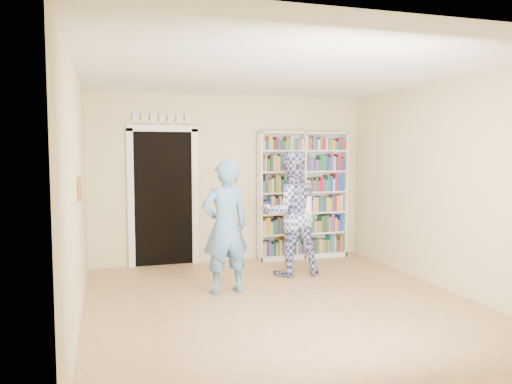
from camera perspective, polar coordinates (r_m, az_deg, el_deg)
floor at (r=6.02m, az=3.08°, el=-12.71°), size 5.00×5.00×0.00m
ceiling at (r=5.81m, az=3.20°, el=13.59°), size 5.00×5.00×0.00m
wall_back at (r=8.15m, az=-2.87°, el=1.54°), size 4.50×0.00×4.50m
wall_left at (r=5.42m, az=-19.81°, el=-0.35°), size 0.00×5.00×5.00m
wall_right at (r=6.86m, az=21.09°, el=0.62°), size 0.00×5.00×5.00m
bookshelf at (r=8.39m, az=5.33°, el=-0.32°), size 1.54×0.29×2.11m
doorway at (r=7.95m, az=-10.55°, el=0.15°), size 1.10×0.08×2.43m
wall_art at (r=5.62m, az=-19.52°, el=0.34°), size 0.03×0.25×0.25m
man_blue at (r=6.32m, az=-3.54°, el=-3.99°), size 0.67×0.49×1.69m
man_plaid at (r=7.24m, az=3.99°, el=-2.46°), size 0.88×0.69×1.80m
paper_sheet at (r=7.07m, az=5.49°, el=-1.71°), size 0.21×0.06×0.30m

